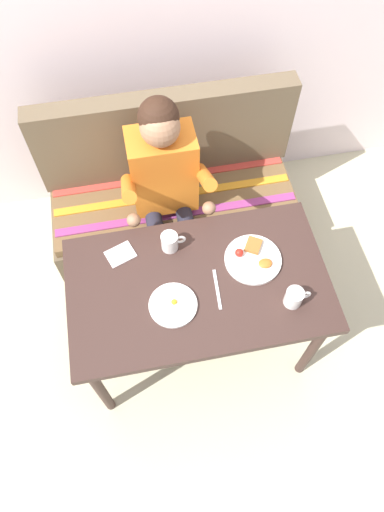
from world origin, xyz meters
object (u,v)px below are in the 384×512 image
at_px(coffee_mug, 170,241).
at_px(knife, 217,289).
at_px(table, 198,291).
at_px(plate_eggs, 173,305).
at_px(person, 165,183).
at_px(coffee_mug_second, 294,297).
at_px(plate_breakfast, 253,258).
at_px(napkin, 120,254).
at_px(couch, 173,203).

height_order(coffee_mug, knife, coffee_mug).
height_order(table, plate_eggs, plate_eggs).
relative_size(person, coffee_mug_second, 10.27).
bearing_deg(plate_breakfast, table, -165.31).
xyz_separation_m(coffee_mug_second, napkin, (-0.73, 0.39, -0.05)).
relative_size(table, couch, 0.83).
height_order(plate_breakfast, coffee_mug, coffee_mug).
height_order(coffee_mug_second, napkin, coffee_mug_second).
bearing_deg(plate_breakfast, person, 122.52).
bearing_deg(table, napkin, 146.94).
bearing_deg(plate_eggs, coffee_mug, 82.59).
xyz_separation_m(napkin, knife, (0.41, -0.27, -0.00)).
height_order(plate_breakfast, knife, plate_breakfast).
bearing_deg(couch, napkin, -121.17).
bearing_deg(couch, table, -90.00).
bearing_deg(knife, napkin, 150.92).
height_order(plate_eggs, coffee_mug_second, coffee_mug_second).
height_order(table, plate_breakfast, plate_breakfast).
xyz_separation_m(plate_breakfast, coffee_mug, (-0.37, 0.14, 0.04)).
relative_size(coffee_mug_second, knife, 0.59).
bearing_deg(coffee_mug_second, couch, 112.84).
bearing_deg(napkin, coffee_mug, -0.69).
bearing_deg(plate_breakfast, coffee_mug, 159.03).
distance_m(plate_breakfast, coffee_mug, 0.40).
distance_m(plate_eggs, napkin, 0.37).
relative_size(table, plate_breakfast, 4.49).
relative_size(napkin, knife, 0.64).
distance_m(couch, person, 0.45).
xyz_separation_m(person, knife, (0.13, -0.64, -0.01)).
height_order(table, napkin, napkin).
bearing_deg(plate_eggs, knife, 11.07).
height_order(couch, knife, couch).
bearing_deg(coffee_mug, coffee_mug_second, -38.35).
relative_size(plate_breakfast, coffee_mug_second, 2.27).
bearing_deg(plate_eggs, napkin, 123.12).
xyz_separation_m(coffee_mug, napkin, (-0.24, 0.00, -0.05)).
height_order(table, coffee_mug, coffee_mug).
bearing_deg(plate_eggs, plate_breakfast, 21.76).
bearing_deg(table, coffee_mug, 113.47).
distance_m(coffee_mug, napkin, 0.24).
bearing_deg(napkin, coffee_mug_second, -28.12).
bearing_deg(plate_breakfast, plate_eggs, -158.24).
height_order(coffee_mug, coffee_mug_second, coffee_mug).
distance_m(couch, coffee_mug, 0.72).
bearing_deg(plate_eggs, table, 34.40).
bearing_deg(knife, couch, 99.31).
xyz_separation_m(couch, plate_breakfast, (0.28, -0.69, 0.41)).
bearing_deg(coffee_mug_second, coffee_mug, 141.65).
bearing_deg(table, plate_breakfast, 14.69).
height_order(plate_eggs, knife, plate_eggs).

